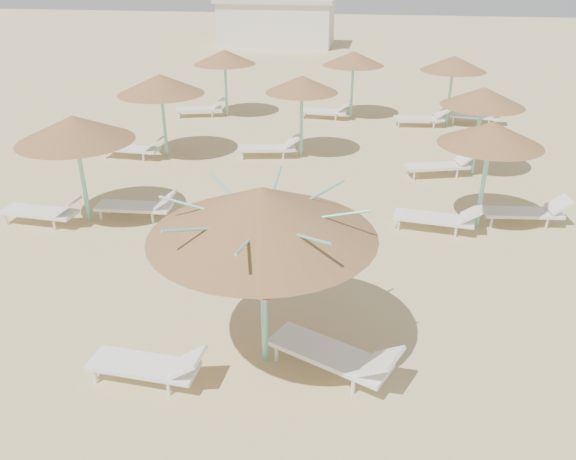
# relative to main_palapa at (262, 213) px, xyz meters

# --- Properties ---
(ground) EXTENTS (120.00, 120.00, 0.00)m
(ground) POSITION_rel_main_palapa_xyz_m (-0.25, 0.19, -2.70)
(ground) COLOR tan
(ground) RESTS_ON ground
(main_palapa) EXTENTS (3.46, 3.46, 3.10)m
(main_palapa) POSITION_rel_main_palapa_xyz_m (0.00, 0.00, 0.00)
(main_palapa) COLOR #7BD6C1
(main_palapa) RESTS_ON ground
(lounger_main_a) EXTENTS (1.90, 0.68, 0.68)m
(lounger_main_a) POSITION_rel_main_palapa_xyz_m (-1.66, -0.83, -2.37)
(lounger_main_a) COLOR white
(lounger_main_a) RESTS_ON ground
(lounger_main_b) EXTENTS (2.24, 1.47, 0.79)m
(lounger_main_b) POSITION_rel_main_palapa_xyz_m (1.20, -0.17, -2.32)
(lounger_main_b) COLOR white
(lounger_main_b) RESTS_ON ground
(palapa_field) EXTENTS (14.03, 13.75, 2.71)m
(palapa_field) POSITION_rel_main_palapa_xyz_m (-0.93, 10.54, -0.41)
(palapa_field) COLOR #7BD6C1
(palapa_field) RESTS_ON ground
(service_hut) EXTENTS (8.40, 4.40, 3.25)m
(service_hut) POSITION_rel_main_palapa_xyz_m (-6.25, 35.19, -1.05)
(service_hut) COLOR silver
(service_hut) RESTS_ON ground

